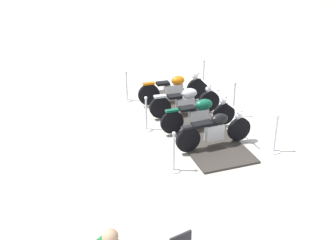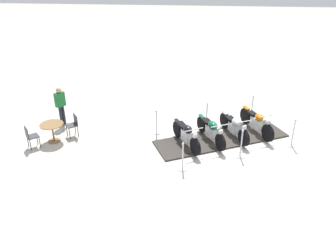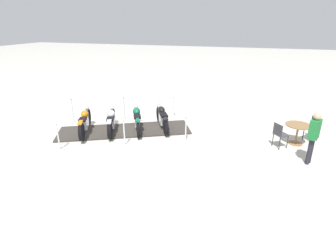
{
  "view_description": "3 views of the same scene",
  "coord_description": "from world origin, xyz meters",
  "px_view_note": "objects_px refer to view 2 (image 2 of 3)",
  "views": [
    {
      "loc": [
        -10.69,
        -0.58,
        5.26
      ],
      "look_at": [
        -1.5,
        0.51,
        0.78
      ],
      "focal_mm": 43.41,
      "sensor_mm": 36.0,
      "label": 1
    },
    {
      "loc": [
        -1.0,
        -11.63,
        6.48
      ],
      "look_at": [
        -2.13,
        0.08,
        0.71
      ],
      "focal_mm": 35.65,
      "sensor_mm": 36.0,
      "label": 2
    },
    {
      "loc": [
        -4.64,
        8.98,
        4.21
      ],
      "look_at": [
        -1.91,
        0.18,
        0.76
      ],
      "focal_mm": 28.13,
      "sensor_mm": 36.0,
      "label": 3
    }
  ],
  "objects_px": {
    "stanchion_left_front": "(157,126)",
    "stanchion_left_rear": "(252,110)",
    "motorcycle_black": "(186,134)",
    "bystander_person": "(60,103)",
    "cafe_chair_near_table": "(31,136)",
    "stanchion_left_mid": "(207,118)",
    "stanchion_right_front": "(183,161)",
    "cafe_table": "(52,128)",
    "stanchion_right_rear": "(293,137)",
    "motorcycle_forest": "(211,130)",
    "stanchion_right_mid": "(241,148)",
    "motorcycle_chrome": "(234,127)",
    "cafe_chair_across_table": "(73,124)",
    "motorcycle_copper": "(257,122)"
  },
  "relations": [
    {
      "from": "motorcycle_forest",
      "to": "cafe_chair_across_table",
      "type": "bearing_deg",
      "value": -116.31
    },
    {
      "from": "motorcycle_black",
      "to": "motorcycle_chrome",
      "type": "bearing_deg",
      "value": 86.31
    },
    {
      "from": "cafe_table",
      "to": "bystander_person",
      "type": "xyz_separation_m",
      "value": [
        -0.18,
        1.43,
        0.44
      ]
    },
    {
      "from": "stanchion_left_front",
      "to": "stanchion_right_rear",
      "type": "xyz_separation_m",
      "value": [
        5.23,
        -0.48,
        0.05
      ]
    },
    {
      "from": "stanchion_right_front",
      "to": "cafe_chair_across_table",
      "type": "height_order",
      "value": "stanchion_right_front"
    },
    {
      "from": "cafe_table",
      "to": "cafe_chair_near_table",
      "type": "xyz_separation_m",
      "value": [
        -0.61,
        -0.55,
        -0.05
      ]
    },
    {
      "from": "stanchion_right_rear",
      "to": "bystander_person",
      "type": "relative_size",
      "value": 0.67
    },
    {
      "from": "motorcycle_chrome",
      "to": "bystander_person",
      "type": "height_order",
      "value": "bystander_person"
    },
    {
      "from": "cafe_chair_across_table",
      "to": "motorcycle_forest",
      "type": "bearing_deg",
      "value": 141.83
    },
    {
      "from": "stanchion_left_rear",
      "to": "stanchion_right_mid",
      "type": "bearing_deg",
      "value": -103.43
    },
    {
      "from": "motorcycle_forest",
      "to": "stanchion_left_mid",
      "type": "bearing_deg",
      "value": 159.5
    },
    {
      "from": "stanchion_right_mid",
      "to": "cafe_chair_across_table",
      "type": "relative_size",
      "value": 1.24
    },
    {
      "from": "cafe_chair_near_table",
      "to": "cafe_chair_across_table",
      "type": "xyz_separation_m",
      "value": [
        1.25,
        1.05,
        0.02
      ]
    },
    {
      "from": "motorcycle_forest",
      "to": "motorcycle_copper",
      "type": "xyz_separation_m",
      "value": [
        1.84,
        0.91,
        -0.02
      ]
    },
    {
      "from": "motorcycle_forest",
      "to": "cafe_table",
      "type": "height_order",
      "value": "motorcycle_forest"
    },
    {
      "from": "stanchion_right_rear",
      "to": "stanchion_left_front",
      "type": "bearing_deg",
      "value": 174.76
    },
    {
      "from": "motorcycle_black",
      "to": "cafe_table",
      "type": "height_order",
      "value": "motorcycle_black"
    },
    {
      "from": "cafe_table",
      "to": "cafe_chair_across_table",
      "type": "bearing_deg",
      "value": 38.3
    },
    {
      "from": "motorcycle_chrome",
      "to": "stanchion_left_front",
      "type": "xyz_separation_m",
      "value": [
        -3.09,
        0.04,
        -0.14
      ]
    },
    {
      "from": "motorcycle_forest",
      "to": "stanchion_right_rear",
      "type": "height_order",
      "value": "stanchion_right_rear"
    },
    {
      "from": "motorcycle_forest",
      "to": "cafe_chair_near_table",
      "type": "bearing_deg",
      "value": -107.38
    },
    {
      "from": "stanchion_left_rear",
      "to": "bystander_person",
      "type": "height_order",
      "value": "bystander_person"
    },
    {
      "from": "stanchion_right_rear",
      "to": "cafe_table",
      "type": "bearing_deg",
      "value": -176.61
    },
    {
      "from": "motorcycle_chrome",
      "to": "cafe_chair_near_table",
      "type": "bearing_deg",
      "value": -102.65
    },
    {
      "from": "motorcycle_copper",
      "to": "stanchion_left_rear",
      "type": "distance_m",
      "value": 1.57
    },
    {
      "from": "stanchion_left_front",
      "to": "stanchion_left_rear",
      "type": "relative_size",
      "value": 1.01
    },
    {
      "from": "motorcycle_copper",
      "to": "stanchion_left_front",
      "type": "height_order",
      "value": "motorcycle_copper"
    },
    {
      "from": "bystander_person",
      "to": "stanchion_right_mid",
      "type": "bearing_deg",
      "value": 15.27
    },
    {
      "from": "bystander_person",
      "to": "stanchion_right_front",
      "type": "bearing_deg",
      "value": 1.24
    },
    {
      "from": "motorcycle_chrome",
      "to": "stanchion_right_mid",
      "type": "bearing_deg",
      "value": -18.99
    },
    {
      "from": "motorcycle_black",
      "to": "stanchion_left_rear",
      "type": "relative_size",
      "value": 1.86
    },
    {
      "from": "cafe_chair_across_table",
      "to": "bystander_person",
      "type": "relative_size",
      "value": 0.53
    },
    {
      "from": "stanchion_right_rear",
      "to": "stanchion_left_rear",
      "type": "xyz_separation_m",
      "value": [
        -1.2,
        2.45,
        -0.07
      ]
    },
    {
      "from": "stanchion_right_mid",
      "to": "stanchion_left_front",
      "type": "height_order",
      "value": "stanchion_right_mid"
    },
    {
      "from": "stanchion_left_front",
      "to": "stanchion_right_mid",
      "type": "bearing_deg",
      "value": -24.51
    },
    {
      "from": "stanchion_right_front",
      "to": "stanchion_left_mid",
      "type": "height_order",
      "value": "stanchion_right_front"
    },
    {
      "from": "bystander_person",
      "to": "stanchion_left_front",
      "type": "bearing_deg",
      "value": 23.93
    },
    {
      "from": "stanchion_left_mid",
      "to": "cafe_chair_near_table",
      "type": "xyz_separation_m",
      "value": [
        -6.53,
        -2.55,
        0.19
      ]
    },
    {
      "from": "stanchion_left_mid",
      "to": "bystander_person",
      "type": "bearing_deg",
      "value": -174.63
    },
    {
      "from": "cafe_chair_near_table",
      "to": "stanchion_left_mid",
      "type": "bearing_deg",
      "value": -20.48
    },
    {
      "from": "stanchion_right_mid",
      "to": "stanchion_left_mid",
      "type": "height_order",
      "value": "stanchion_right_mid"
    },
    {
      "from": "motorcycle_black",
      "to": "bystander_person",
      "type": "distance_m",
      "value": 5.52
    },
    {
      "from": "stanchion_left_rear",
      "to": "cafe_table",
      "type": "relative_size",
      "value": 1.15
    },
    {
      "from": "cafe_chair_across_table",
      "to": "stanchion_right_front",
      "type": "bearing_deg",
      "value": 118.22
    },
    {
      "from": "motorcycle_black",
      "to": "bystander_person",
      "type": "relative_size",
      "value": 1.13
    },
    {
      "from": "stanchion_left_mid",
      "to": "cafe_table",
      "type": "relative_size",
      "value": 1.15
    },
    {
      "from": "stanchion_right_front",
      "to": "motorcycle_forest",
      "type": "bearing_deg",
      "value": 63.41
    },
    {
      "from": "stanchion_left_front",
      "to": "stanchion_left_rear",
      "type": "xyz_separation_m",
      "value": [
        4.03,
        1.97,
        -0.02
      ]
    },
    {
      "from": "stanchion_left_mid",
      "to": "stanchion_left_rear",
      "type": "distance_m",
      "value": 2.24
    },
    {
      "from": "motorcycle_forest",
      "to": "cafe_chair_across_table",
      "type": "height_order",
      "value": "motorcycle_forest"
    }
  ]
}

